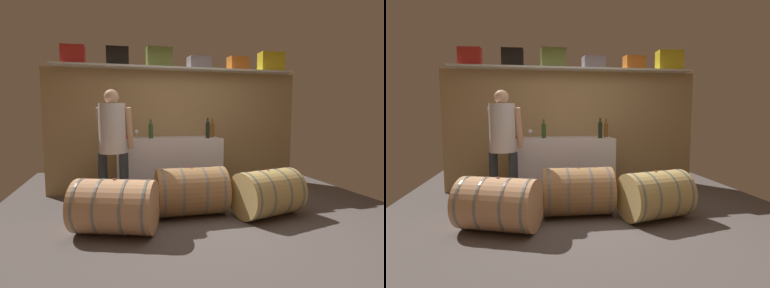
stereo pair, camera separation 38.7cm
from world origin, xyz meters
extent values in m
cube|color=#564E4B|center=(0.00, 0.52, -0.01)|extent=(5.69, 7.33, 0.02)
cube|color=tan|center=(0.00, 2.06, 1.05)|extent=(4.49, 0.10, 2.10)
cube|color=silver|center=(0.00, 1.91, 2.11)|extent=(4.13, 0.40, 0.03)
cube|color=red|center=(-1.73, 1.91, 2.27)|extent=(0.37, 0.22, 0.29)
cube|color=black|center=(-1.05, 1.91, 2.28)|extent=(0.36, 0.21, 0.30)
cube|color=olive|center=(-0.37, 1.91, 2.29)|extent=(0.42, 0.25, 0.32)
cube|color=gray|center=(0.32, 1.91, 2.23)|extent=(0.38, 0.29, 0.20)
cube|color=orange|center=(1.06, 1.91, 2.25)|extent=(0.36, 0.25, 0.23)
cube|color=yellow|center=(1.71, 1.91, 2.30)|extent=(0.45, 0.29, 0.34)
cube|color=white|center=(-0.27, 1.67, 0.48)|extent=(1.69, 0.68, 0.95)
cylinder|color=brown|center=(0.49, 1.66, 1.05)|extent=(0.07, 0.07, 0.20)
sphere|color=brown|center=(0.49, 1.66, 1.17)|extent=(0.07, 0.07, 0.07)
cylinder|color=brown|center=(0.49, 1.66, 1.22)|extent=(0.02, 0.02, 0.09)
cylinder|color=black|center=(0.34, 1.45, 1.07)|extent=(0.07, 0.07, 0.23)
sphere|color=black|center=(0.34, 1.45, 1.20)|extent=(0.06, 0.06, 0.06)
cylinder|color=black|center=(0.34, 1.45, 1.24)|extent=(0.03, 0.03, 0.08)
cylinder|color=#335026|center=(-0.56, 1.64, 1.06)|extent=(0.07, 0.07, 0.20)
sphere|color=#335026|center=(-0.56, 1.64, 1.17)|extent=(0.07, 0.07, 0.07)
cylinder|color=#335026|center=(-0.56, 1.64, 1.22)|extent=(0.03, 0.03, 0.08)
cylinder|color=white|center=(-0.78, 1.82, 0.96)|extent=(0.06, 0.06, 0.00)
cylinder|color=white|center=(-0.78, 1.82, 0.99)|extent=(0.01, 0.01, 0.07)
sphere|color=white|center=(-0.78, 1.82, 1.05)|extent=(0.07, 0.07, 0.07)
sphere|color=maroon|center=(-0.78, 1.82, 1.04)|extent=(0.05, 0.05, 0.05)
cone|color=red|center=(-0.97, 1.62, 1.01)|extent=(0.11, 0.11, 0.11)
cylinder|color=#A47648|center=(-0.17, 0.57, 0.32)|extent=(0.93, 0.66, 0.63)
cylinder|color=slate|center=(-0.55, 0.58, 0.32)|extent=(0.04, 0.64, 0.64)
cylinder|color=slate|center=(-0.32, 0.57, 0.32)|extent=(0.04, 0.64, 0.64)
cylinder|color=slate|center=(-0.02, 0.57, 0.32)|extent=(0.04, 0.64, 0.64)
cylinder|color=slate|center=(0.22, 0.56, 0.32)|extent=(0.04, 0.64, 0.64)
cylinder|color=brown|center=(-0.17, 0.57, 0.64)|extent=(0.04, 0.04, 0.01)
cylinder|color=tan|center=(0.80, 0.27, 0.31)|extent=(0.96, 0.79, 0.61)
cylinder|color=slate|center=(0.45, 0.19, 0.31)|extent=(0.17, 0.61, 0.62)
cylinder|color=slate|center=(0.66, 0.24, 0.31)|extent=(0.17, 0.61, 0.62)
cylinder|color=slate|center=(0.93, 0.30, 0.31)|extent=(0.17, 0.61, 0.62)
cylinder|color=slate|center=(1.14, 0.35, 0.31)|extent=(0.17, 0.61, 0.62)
cylinder|color=#985840|center=(0.80, 0.27, 0.62)|extent=(0.04, 0.04, 0.01)
cylinder|color=tan|center=(-1.15, 0.19, 0.31)|extent=(1.06, 0.88, 0.61)
cylinder|color=slate|center=(-1.51, 0.32, 0.31)|extent=(0.24, 0.60, 0.62)
cylinder|color=slate|center=(-1.29, 0.24, 0.31)|extent=(0.24, 0.60, 0.62)
cylinder|color=slate|center=(-1.02, 0.14, 0.31)|extent=(0.24, 0.60, 0.62)
cylinder|color=slate|center=(-0.80, 0.06, 0.31)|extent=(0.24, 0.60, 0.62)
cylinder|color=brown|center=(-1.15, 0.19, 0.62)|extent=(0.04, 0.04, 0.01)
cylinder|color=#262D34|center=(-1.02, 0.93, 0.41)|extent=(0.12, 0.12, 0.82)
cylinder|color=#262D34|center=(-1.31, 1.04, 0.41)|extent=(0.12, 0.12, 0.82)
cylinder|color=silver|center=(-1.17, 0.99, 1.16)|extent=(0.36, 0.36, 0.68)
sphere|color=tan|center=(-1.17, 0.99, 1.58)|extent=(0.20, 0.20, 0.20)
cylinder|color=tan|center=(-0.94, 1.01, 1.15)|extent=(0.14, 0.19, 0.58)
cylinder|color=tan|center=(-1.32, 1.16, 1.15)|extent=(0.15, 0.20, 0.57)
camera|label=1|loc=(-1.16, -3.24, 1.37)|focal=28.19mm
camera|label=2|loc=(-0.78, -3.32, 1.37)|focal=28.19mm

